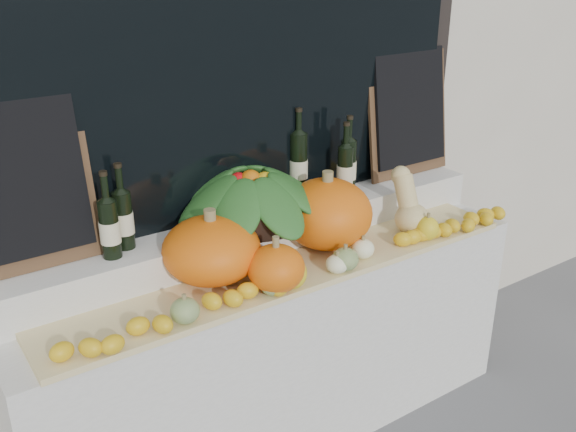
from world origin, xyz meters
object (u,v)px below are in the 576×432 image
(pumpkin_left, at_px, (212,250))
(pumpkin_right, at_px, (327,214))
(butternut_squash, at_px, (409,207))
(produce_bowl, at_px, (251,196))
(wine_bottle_tall, at_px, (298,166))

(pumpkin_left, height_order, pumpkin_right, pumpkin_right)
(pumpkin_left, height_order, butternut_squash, butternut_squash)
(butternut_squash, height_order, produce_bowl, produce_bowl)
(pumpkin_right, xyz_separation_m, wine_bottle_tall, (0.02, 0.25, 0.14))
(pumpkin_left, xyz_separation_m, wine_bottle_tall, (0.58, 0.24, 0.17))
(pumpkin_right, bearing_deg, pumpkin_left, 179.29)
(pumpkin_left, distance_m, butternut_squash, 0.96)
(pumpkin_left, distance_m, wine_bottle_tall, 0.65)
(produce_bowl, bearing_deg, butternut_squash, -20.05)
(pumpkin_left, xyz_separation_m, produce_bowl, (0.27, 0.15, 0.12))
(produce_bowl, bearing_deg, pumpkin_right, -29.22)
(pumpkin_left, relative_size, produce_bowl, 0.54)
(pumpkin_left, relative_size, pumpkin_right, 0.98)
(butternut_squash, xyz_separation_m, produce_bowl, (-0.68, 0.25, 0.12))
(pumpkin_right, xyz_separation_m, butternut_squash, (0.40, -0.09, -0.03))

